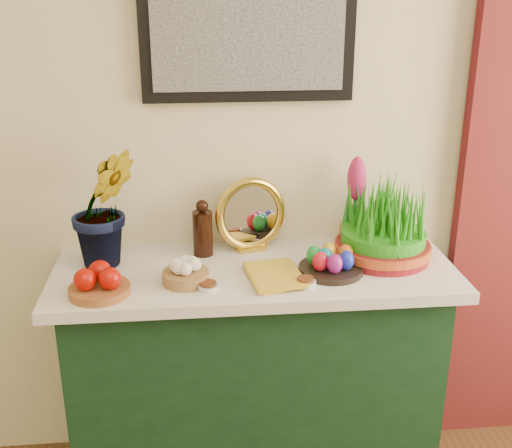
{
  "coord_description": "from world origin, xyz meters",
  "views": [
    {
      "loc": [
        -0.19,
        -0.03,
        1.82
      ],
      "look_at": [
        0.0,
        1.95,
        1.07
      ],
      "focal_mm": 45.0,
      "sensor_mm": 36.0,
      "label": 1
    }
  ],
  "objects_px": {
    "hyacinth_green": "(103,189)",
    "mirror": "(251,215)",
    "wheatgrass_sabzeh": "(384,226)",
    "sideboard": "(255,380)",
    "book": "(250,277)"
  },
  "relations": [
    {
      "from": "mirror",
      "to": "wheatgrass_sabzeh",
      "type": "distance_m",
      "value": 0.48
    },
    {
      "from": "book",
      "to": "wheatgrass_sabzeh",
      "type": "height_order",
      "value": "wheatgrass_sabzeh"
    },
    {
      "from": "sideboard",
      "to": "book",
      "type": "height_order",
      "value": "book"
    },
    {
      "from": "sideboard",
      "to": "mirror",
      "type": "distance_m",
      "value": 0.62
    },
    {
      "from": "sideboard",
      "to": "hyacinth_green",
      "type": "xyz_separation_m",
      "value": [
        -0.51,
        0.08,
        0.74
      ]
    },
    {
      "from": "mirror",
      "to": "book",
      "type": "height_order",
      "value": "mirror"
    },
    {
      "from": "book",
      "to": "hyacinth_green",
      "type": "bearing_deg",
      "value": 149.79
    },
    {
      "from": "book",
      "to": "mirror",
      "type": "bearing_deg",
      "value": 75.96
    },
    {
      "from": "mirror",
      "to": "wheatgrass_sabzeh",
      "type": "xyz_separation_m",
      "value": [
        0.46,
        -0.13,
        -0.01
      ]
    },
    {
      "from": "sideboard",
      "to": "hyacinth_green",
      "type": "bearing_deg",
      "value": 170.92
    },
    {
      "from": "sideboard",
      "to": "wheatgrass_sabzeh",
      "type": "xyz_separation_m",
      "value": [
        0.47,
        0.04,
        0.59
      ]
    },
    {
      "from": "hyacinth_green",
      "to": "book",
      "type": "distance_m",
      "value": 0.58
    },
    {
      "from": "hyacinth_green",
      "to": "mirror",
      "type": "bearing_deg",
      "value": -10.71
    },
    {
      "from": "sideboard",
      "to": "book",
      "type": "xyz_separation_m",
      "value": [
        -0.03,
        -0.11,
        0.48
      ]
    },
    {
      "from": "hyacinth_green",
      "to": "mirror",
      "type": "height_order",
      "value": "hyacinth_green"
    }
  ]
}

